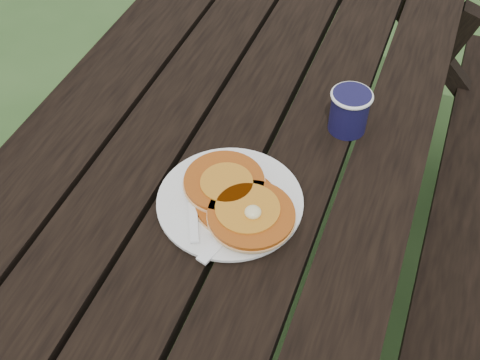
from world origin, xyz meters
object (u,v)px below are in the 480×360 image
(picnic_table, at_px, (250,215))
(plate, at_px, (230,202))
(coffee_cup, at_px, (350,109))
(pancake_stack, at_px, (238,200))

(picnic_table, relative_size, plate, 7.05)
(coffee_cup, bearing_deg, picnic_table, 177.26)
(coffee_cup, bearing_deg, pancake_stack, -115.18)
(picnic_table, height_order, coffee_cup, coffee_cup)
(plate, xyz_separation_m, coffee_cup, (0.15, 0.27, 0.05))
(picnic_table, distance_m, plate, 0.48)
(picnic_table, xyz_separation_m, plate, (0.06, -0.28, 0.39))
(picnic_table, bearing_deg, pancake_stack, -74.72)
(picnic_table, xyz_separation_m, coffee_cup, (0.21, -0.01, 0.43))
(pancake_stack, bearing_deg, picnic_table, 105.28)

